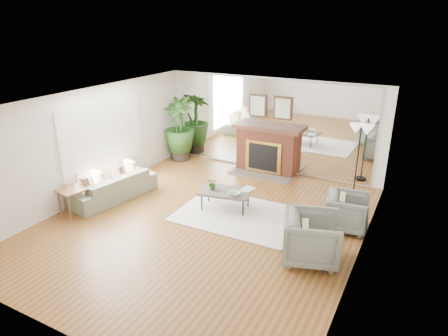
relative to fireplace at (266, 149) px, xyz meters
The scene contains 18 objects.
ground 3.33m from the fireplace, 90.00° to the right, with size 7.00×7.00×0.00m, color brown.
wall_left 4.46m from the fireplace, 132.54° to the right, with size 0.02×7.00×2.50m, color white.
wall_right 4.46m from the fireplace, 47.46° to the right, with size 0.02×7.00×2.50m, color white.
wall_back 0.63m from the fireplace, 90.00° to the left, with size 6.00×0.02×2.50m, color white.
mirror_panel 0.63m from the fireplace, 90.00° to the left, with size 5.40×0.04×2.40m, color silver.
window_panel 4.17m from the fireplace, 135.99° to the right, with size 0.04×2.40×1.50m, color #B2E09E.
fireplace is the anchor object (origin of this frame).
area_rug 2.76m from the fireplace, 79.56° to the right, with size 2.54×1.82×0.03m, color silver.
coffee_table 2.51m from the fireplace, 88.02° to the right, with size 1.20×0.84×0.44m.
sofa 4.07m from the fireplace, 127.21° to the right, with size 2.04×0.80×0.60m, color gray.
armchair_back 3.37m from the fireplace, 39.26° to the right, with size 0.78×0.80×0.73m, color gray.
armchair_front 4.21m from the fireplace, 57.01° to the right, with size 0.91×0.94×0.86m, color gray.
side_table 4.98m from the fireplace, 122.18° to the right, with size 0.60×0.60×0.58m.
potted_ficus 2.63m from the fireplace, behind, with size 0.90×0.90×1.84m.
floor_lamp 2.53m from the fireplace, ahead, with size 0.55×0.30×1.68m.
tabletop_plant 2.59m from the fireplace, 93.88° to the right, with size 0.24×0.21×0.27m, color #346023.
fruit_bowl 2.65m from the fireplace, 82.28° to the right, with size 0.26×0.26×0.07m, color #8C5E38.
book 2.26m from the fireplace, 80.20° to the right, with size 0.23×0.31×0.02m, color #8C5E38.
Camera 1 is at (3.75, -6.19, 3.95)m, focal length 32.00 mm.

